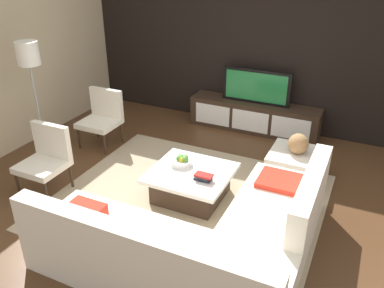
# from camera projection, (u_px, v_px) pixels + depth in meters

# --- Properties ---
(ground_plane) EXTENTS (14.00, 14.00, 0.00)m
(ground_plane) POSITION_uv_depth(u_px,v_px,m) (195.00, 203.00, 4.99)
(ground_plane) COLOR #4C301C
(feature_wall_back) EXTENTS (6.40, 0.12, 2.80)m
(feature_wall_back) POSITION_uv_depth(u_px,v_px,m) (264.00, 45.00, 6.54)
(feature_wall_back) COLOR black
(feature_wall_back) RESTS_ON ground
(area_rug) EXTENTS (3.21, 2.78, 0.01)m
(area_rug) POSITION_uv_depth(u_px,v_px,m) (187.00, 201.00, 5.03)
(area_rug) COLOR tan
(area_rug) RESTS_ON ground
(media_console) EXTENTS (2.19, 0.46, 0.50)m
(media_console) POSITION_uv_depth(u_px,v_px,m) (254.00, 117.00, 6.81)
(media_console) COLOR #332319
(media_console) RESTS_ON ground
(television) EXTENTS (1.14, 0.06, 0.57)m
(television) POSITION_uv_depth(u_px,v_px,m) (256.00, 87.00, 6.57)
(television) COLOR black
(television) RESTS_ON media_console
(sectional_couch) EXTENTS (2.51, 2.32, 0.84)m
(sectional_couch) POSITION_uv_depth(u_px,v_px,m) (204.00, 240.00, 3.93)
(sectional_couch) COLOR silver
(sectional_couch) RESTS_ON ground
(coffee_table) EXTENTS (0.98, 0.92, 0.38)m
(coffee_table) POSITION_uv_depth(u_px,v_px,m) (191.00, 184.00, 5.02)
(coffee_table) COLOR #332319
(coffee_table) RESTS_ON ground
(accent_chair_near) EXTENTS (0.55, 0.53, 0.87)m
(accent_chair_near) POSITION_uv_depth(u_px,v_px,m) (47.00, 155.00, 5.08)
(accent_chair_near) COLOR #332319
(accent_chair_near) RESTS_ON ground
(floor_lamp) EXTENTS (0.31, 0.31, 1.72)m
(floor_lamp) POSITION_uv_depth(u_px,v_px,m) (29.00, 62.00, 5.48)
(floor_lamp) COLOR #A5A5AA
(floor_lamp) RESTS_ON ground
(ottoman) EXTENTS (0.70, 0.70, 0.40)m
(ottoman) POSITION_uv_depth(u_px,v_px,m) (295.00, 166.00, 5.42)
(ottoman) COLOR silver
(ottoman) RESTS_ON ground
(fruit_bowl) EXTENTS (0.28, 0.28, 0.14)m
(fruit_bowl) POSITION_uv_depth(u_px,v_px,m) (182.00, 161.00, 5.06)
(fruit_bowl) COLOR silver
(fruit_bowl) RESTS_ON coffee_table
(accent_chair_far) EXTENTS (0.57, 0.54, 0.87)m
(accent_chair_far) POSITION_uv_depth(u_px,v_px,m) (102.00, 115.00, 6.28)
(accent_chair_far) COLOR #332319
(accent_chair_far) RESTS_ON ground
(decorative_ball) EXTENTS (0.27, 0.27, 0.27)m
(decorative_ball) POSITION_uv_depth(u_px,v_px,m) (298.00, 144.00, 5.26)
(decorative_ball) COLOR #997247
(decorative_ball) RESTS_ON ottoman
(book_stack) EXTENTS (0.22, 0.13, 0.08)m
(book_stack) POSITION_uv_depth(u_px,v_px,m) (204.00, 177.00, 4.74)
(book_stack) COLOR #1E232D
(book_stack) RESTS_ON coffee_table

